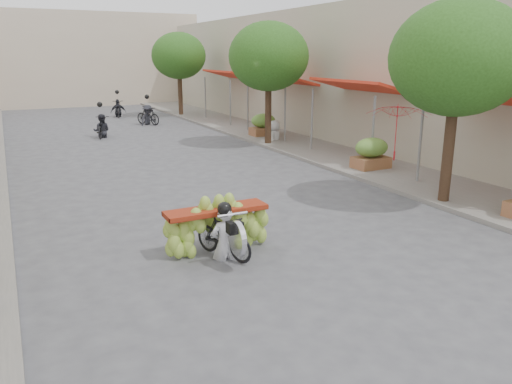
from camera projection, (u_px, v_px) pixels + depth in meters
name	position (u px, v px, depth m)	size (l,w,h in m)	color
ground	(386.00, 319.00, 7.60)	(120.00, 120.00, 0.00)	#535358
sidewalk_right	(288.00, 138.00, 23.53)	(4.00, 60.00, 0.12)	gray
shophouse_row_right	(389.00, 73.00, 24.04)	(9.77, 40.00, 6.00)	#AFA791
far_building	(66.00, 59.00, 39.39)	(20.00, 6.00, 7.00)	beige
street_tree_near	(458.00, 59.00, 12.37)	(3.40, 3.40, 5.25)	#3A2719
street_tree_mid	(269.00, 57.00, 20.98)	(3.40, 3.40, 5.25)	#3A2719
street_tree_far	(179.00, 56.00, 31.32)	(3.40, 3.40, 5.25)	#3A2719
produce_crate_mid	(371.00, 151.00, 16.98)	(1.20, 0.88, 1.16)	brown
produce_crate_far	(263.00, 123.00, 23.87)	(1.20, 0.88, 1.16)	brown
banana_motorbike	(220.00, 223.00, 9.86)	(2.20, 1.76, 1.92)	black
market_umbrella	(400.00, 103.00, 14.89)	(2.45, 2.45, 1.74)	red
pedestrian	(275.00, 120.00, 22.61)	(0.99, 0.94, 1.75)	silver
bg_motorbike_a	(101.00, 122.00, 23.95)	(1.14, 1.82, 1.95)	black
bg_motorbike_b	(148.00, 110.00, 28.24)	(1.30, 1.78, 1.95)	black
bg_motorbike_c	(118.00, 105.00, 31.79)	(1.06, 1.85, 1.95)	black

